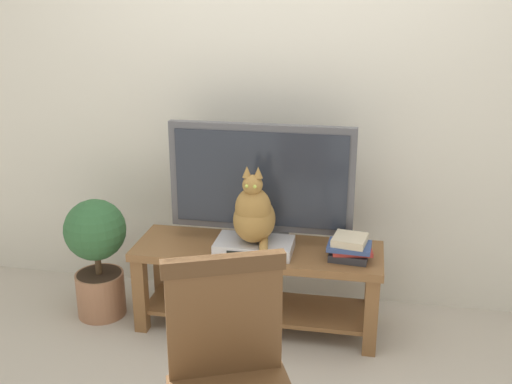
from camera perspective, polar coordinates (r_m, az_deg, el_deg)
name	(u,v)px	position (r m, az deg, el deg)	size (l,w,h in m)	color
ground_plane	(248,384)	(3.07, -0.77, -17.64)	(12.00, 12.00, 0.00)	#ADA393
back_wall	(282,65)	(3.50, 2.50, 11.82)	(7.00, 0.12, 2.80)	beige
tv_stand	(258,272)	(3.37, 0.16, -7.57)	(1.35, 0.44, 0.48)	brown
tv	(261,181)	(3.26, 0.46, 1.02)	(1.01, 0.20, 0.66)	#4C4C51
media_box	(254,246)	(3.24, -0.16, -5.11)	(0.41, 0.24, 0.06)	#BCBCC1
cat	(254,214)	(3.16, -0.19, -2.10)	(0.22, 0.34, 0.42)	olive
wooden_chair	(231,377)	(2.15, -2.41, -17.00)	(0.56, 0.56, 0.97)	brown
book_stack	(350,248)	(3.18, 8.82, -5.24)	(0.24, 0.19, 0.13)	#2D2D33
potted_plant	(97,251)	(3.56, -14.75, -5.44)	(0.35, 0.35, 0.71)	#9E6B4C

